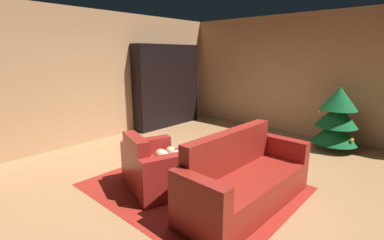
% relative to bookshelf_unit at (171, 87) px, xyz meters
% --- Properties ---
extents(ground_plane, '(7.88, 7.88, 0.00)m').
position_rel_bookshelf_unit_xyz_m(ground_plane, '(2.86, -1.87, -1.01)').
color(ground_plane, '#AF7C51').
extents(wall_back, '(6.28, 0.06, 2.76)m').
position_rel_bookshelf_unit_xyz_m(wall_back, '(2.86, 1.44, 0.37)').
color(wall_back, tan).
rests_on(wall_back, ground).
extents(wall_left, '(0.06, 6.69, 2.76)m').
position_rel_bookshelf_unit_xyz_m(wall_left, '(-0.25, -1.87, 0.37)').
color(wall_left, tan).
rests_on(wall_left, ground).
extents(area_rug, '(2.71, 2.31, 0.01)m').
position_rel_bookshelf_unit_xyz_m(area_rug, '(2.83, -2.28, -1.01)').
color(area_rug, maroon).
rests_on(area_rug, ground).
extents(bookshelf_unit, '(0.34, 1.99, 2.09)m').
position_rel_bookshelf_unit_xyz_m(bookshelf_unit, '(0.00, 0.00, 0.00)').
color(bookshelf_unit, black).
rests_on(bookshelf_unit, ground).
extents(armchair_red, '(1.17, 1.02, 0.81)m').
position_rel_bookshelf_unit_xyz_m(armchair_red, '(2.46, -2.68, -0.72)').
color(armchair_red, maroon).
rests_on(armchair_red, ground).
extents(couch_red, '(0.78, 1.99, 0.92)m').
position_rel_bookshelf_unit_xyz_m(couch_red, '(3.61, -2.20, -0.70)').
color(couch_red, maroon).
rests_on(couch_red, ground).
extents(coffee_table, '(0.69, 0.69, 0.47)m').
position_rel_bookshelf_unit_xyz_m(coffee_table, '(2.82, -2.30, -0.59)').
color(coffee_table, black).
rests_on(coffee_table, ground).
extents(book_stack_on_table, '(0.19, 0.15, 0.12)m').
position_rel_bookshelf_unit_xyz_m(book_stack_on_table, '(2.86, -2.33, -0.48)').
color(book_stack_on_table, '#28498F').
rests_on(book_stack_on_table, coffee_table).
extents(bottle_on_table, '(0.06, 0.06, 0.26)m').
position_rel_bookshelf_unit_xyz_m(bottle_on_table, '(2.96, -2.43, -0.44)').
color(bottle_on_table, navy).
rests_on(bottle_on_table, coffee_table).
extents(decorated_tree, '(0.87, 0.87, 1.26)m').
position_rel_bookshelf_unit_xyz_m(decorated_tree, '(3.85, 0.78, -0.36)').
color(decorated_tree, brown).
rests_on(decorated_tree, ground).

